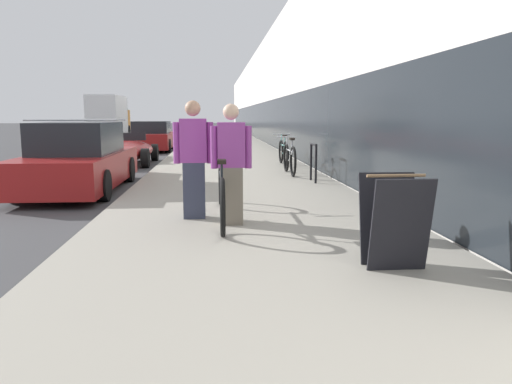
# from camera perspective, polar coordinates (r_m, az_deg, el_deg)

# --- Properties ---
(sidewalk_slab) EXTENTS (4.41, 70.00, 0.15)m
(sidewalk_slab) POSITION_cam_1_polar(r_m,az_deg,el_deg) (26.65, -3.67, 5.42)
(sidewalk_slab) COLOR gray
(sidewalk_slab) RESTS_ON ground
(storefront_facade) EXTENTS (10.01, 70.00, 5.77)m
(storefront_facade) POSITION_cam_1_polar(r_m,az_deg,el_deg) (35.48, 8.01, 10.69)
(storefront_facade) COLOR silver
(storefront_facade) RESTS_ON ground
(tandem_bicycle) EXTENTS (0.52, 2.90, 0.90)m
(tandem_bicycle) POSITION_cam_1_polar(r_m,az_deg,el_deg) (7.01, -3.99, 0.05)
(tandem_bicycle) COLOR black
(tandem_bicycle) RESTS_ON sidewalk_slab
(person_rider) EXTENTS (0.54, 0.21, 1.59)m
(person_rider) POSITION_cam_1_polar(r_m,az_deg,el_deg) (6.58, -2.84, 3.14)
(person_rider) COLOR #756B5B
(person_rider) RESTS_ON sidewalk_slab
(person_bystander) EXTENTS (0.56, 0.22, 1.65)m
(person_bystander) POSITION_cam_1_polar(r_m,az_deg,el_deg) (7.05, -7.14, 3.68)
(person_bystander) COLOR #33384C
(person_bystander) RESTS_ON sidewalk_slab
(bike_rack_hoop) EXTENTS (0.05, 0.60, 0.84)m
(bike_rack_hoop) POSITION_cam_1_polar(r_m,az_deg,el_deg) (11.03, 6.59, 3.83)
(bike_rack_hoop) COLOR black
(bike_rack_hoop) RESTS_ON sidewalk_slab
(cruiser_bike_nearest) EXTENTS (0.52, 1.87, 0.92)m
(cruiser_bike_nearest) POSITION_cam_1_polar(r_m,az_deg,el_deg) (12.44, 3.86, 3.84)
(cruiser_bike_nearest) COLOR black
(cruiser_bike_nearest) RESTS_ON sidewalk_slab
(cruiser_bike_middle) EXTENTS (0.52, 1.68, 0.90)m
(cruiser_bike_middle) POSITION_cam_1_polar(r_m,az_deg,el_deg) (14.85, 3.13, 4.60)
(cruiser_bike_middle) COLOR black
(cruiser_bike_middle) RESTS_ON sidewalk_slab
(sandwich_board_sign) EXTENTS (0.56, 0.56, 0.90)m
(sandwich_board_sign) POSITION_cam_1_polar(r_m,az_deg,el_deg) (4.91, 15.52, -3.20)
(sandwich_board_sign) COLOR black
(sandwich_board_sign) RESTS_ON sidewalk_slab
(parked_sedan_curbside) EXTENTS (1.81, 4.71, 1.52)m
(parked_sedan_curbside) POSITION_cam_1_polar(r_m,az_deg,el_deg) (11.24, -19.55, 3.45)
(parked_sedan_curbside) COLOR maroon
(parked_sedan_curbside) RESTS_ON ground
(vintage_roadster_curbside) EXTENTS (1.80, 4.25, 1.02)m
(vintage_roadster_curbside) POSITION_cam_1_polar(r_m,az_deg,el_deg) (17.07, -14.63, 4.58)
(vintage_roadster_curbside) COLOR maroon
(vintage_roadster_curbside) RESTS_ON ground
(parked_sedan_far) EXTENTS (1.88, 4.15, 1.35)m
(parked_sedan_far) POSITION_cam_1_polar(r_m,az_deg,el_deg) (23.38, -11.80, 6.14)
(parked_sedan_far) COLOR maroon
(parked_sedan_far) RESTS_ON ground
(moving_truck) EXTENTS (2.22, 6.33, 3.05)m
(moving_truck) POSITION_cam_1_polar(r_m,az_deg,el_deg) (39.23, -16.45, 8.26)
(moving_truck) COLOR orange
(moving_truck) RESTS_ON ground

